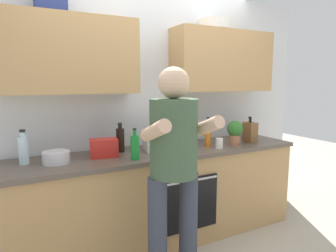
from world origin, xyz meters
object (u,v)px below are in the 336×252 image
Objects in this scene: mixing_bowl at (56,157)px; grocery_bag_produce at (158,140)px; potted_herb at (235,131)px; grocery_bag_crisps at (104,148)px; bottle_water at (24,150)px; bottle_oil at (249,130)px; bottle_soy at (120,140)px; cup_coffee at (219,143)px; bottle_soda at (135,147)px; bottle_hotsauce at (183,137)px; bottle_juice at (208,135)px; bottle_vinegar at (190,135)px; person_standing at (174,162)px; knife_block at (250,132)px.

grocery_bag_produce is at bearing 1.18° from mixing_bowl.
potted_herb is 1.08× the size of grocery_bag_crisps.
bottle_water is 2.39m from bottle_oil.
bottle_soy is at bearing 31.70° from grocery_bag_crisps.
cup_coffee is 0.39× the size of potted_herb.
bottle_soda is 0.29m from grocery_bag_crisps.
bottle_hotsauce is 1.28× the size of grocery_bag_crisps.
bottle_juice is at bearing -8.16° from grocery_bag_produce.
bottle_juice is 1.27× the size of grocery_bag_crisps.
bottle_vinegar is 0.86m from bottle_oil.
potted_herb is at bearing -11.28° from grocery_bag_produce.
potted_herb is at bearing 28.13° from person_standing.
person_standing is at bearing -43.83° from mixing_bowl.
bottle_soy is 1.29× the size of mixing_bowl.
person_standing is 0.99m from mixing_bowl.
person_standing is 0.94m from bottle_vinegar.
potted_herb is (0.42, -0.19, 0.03)m from bottle_vinegar.
bottle_vinegar is 0.85× the size of bottle_hotsauce.
bottle_water is 0.63m from grocery_bag_crisps.
bottle_hotsauce is (0.54, 0.12, 0.02)m from bottle_soda.
person_standing is 6.46× the size of potted_herb.
potted_herb is at bearing -23.71° from bottle_vinegar.
bottle_vinegar is 1.31m from mixing_bowl.
mixing_bowl is at bearing -178.08° from bottle_vinegar.
grocery_bag_produce is (1.15, -0.06, -0.02)m from bottle_water.
person_standing is 1.65m from bottle_oil.
knife_block is at bearing -131.76° from bottle_oil.
bottle_hotsauce reaches higher than grocery_bag_crisps.
cup_coffee is (1.73, -0.26, -0.07)m from bottle_water.
bottle_water is 1.12× the size of bottle_oil.
bottle_water reaches higher than grocery_bag_produce.
bottle_soy is at bearing 179.22° from bottle_oil.
potted_herb reaches higher than cup_coffee.
cup_coffee is at bearing -17.19° from bottle_hotsauce.
person_standing is 16.52× the size of cup_coffee.
bottle_hotsauce is 3.03× the size of cup_coffee.
bottle_soy reaches higher than grocery_bag_produce.
bottle_hotsauce is at bearing -6.70° from grocery_bag_crisps.
bottle_soda is at bearing -44.61° from grocery_bag_crisps.
grocery_bag_produce is at bearing -18.71° from bottle_soy.
bottle_oil is at bearing 3.09° from grocery_bag_crisps.
bottle_soy is at bearing 171.05° from knife_block.
bottle_soda reaches higher than cup_coffee.
bottle_juice is at bearing 162.94° from potted_herb.
bottle_oil is at bearing 4.20° from grocery_bag_produce.
bottle_soy is 0.91× the size of bottle_juice.
person_standing is at bearing -38.89° from bottle_water.
potted_herb is (-0.26, -0.05, 0.04)m from knife_block.
cup_coffee is at bearing 32.46° from person_standing.
bottle_hotsauce is 1.19× the size of potted_herb.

